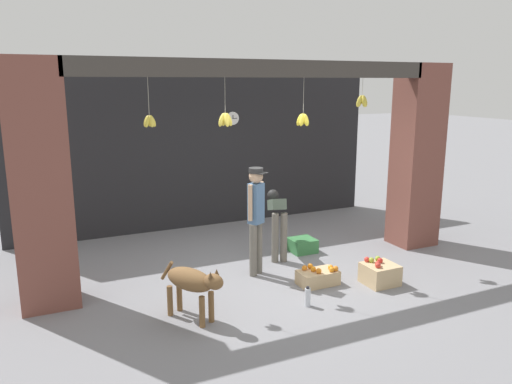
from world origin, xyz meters
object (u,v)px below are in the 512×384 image
(fruit_crate_apples, at_px, (380,273))
(shopkeeper, at_px, (256,213))
(worker_stooping, at_px, (277,216))
(produce_box_green, at_px, (302,245))
(dog, at_px, (192,282))
(water_bottle, at_px, (307,297))
(wall_clock, at_px, (233,118))
(fruit_crate_oranges, at_px, (318,277))

(fruit_crate_apples, bearing_deg, shopkeeper, 143.72)
(worker_stooping, height_order, produce_box_green, worker_stooping)
(produce_box_green, bearing_deg, shopkeeper, -152.53)
(dog, bearing_deg, shopkeeper, 97.73)
(worker_stooping, bearing_deg, produce_box_green, 23.11)
(fruit_crate_apples, bearing_deg, water_bottle, -171.40)
(worker_stooping, relative_size, water_bottle, 3.95)
(fruit_crate_apples, bearing_deg, wall_clock, 99.95)
(fruit_crate_oranges, bearing_deg, produce_box_green, 69.13)
(dog, xyz_separation_m, fruit_crate_apples, (2.74, -0.06, -0.33))
(water_bottle, bearing_deg, fruit_crate_apples, 8.60)
(dog, bearing_deg, fruit_crate_apples, 58.78)
(wall_clock, bearing_deg, worker_stooping, -93.80)
(dog, bearing_deg, wall_clock, 121.33)
(water_bottle, relative_size, wall_clock, 0.97)
(fruit_crate_apples, distance_m, wall_clock, 4.35)
(produce_box_green, distance_m, water_bottle, 2.10)
(dog, distance_m, fruit_crate_apples, 2.76)
(fruit_crate_oranges, bearing_deg, shopkeeper, 131.87)
(worker_stooping, relative_size, fruit_crate_apples, 2.30)
(shopkeeper, height_order, water_bottle, shopkeeper)
(dog, bearing_deg, produce_box_green, 93.28)
(fruit_crate_oranges, distance_m, fruit_crate_apples, 0.88)
(fruit_crate_apples, xyz_separation_m, produce_box_green, (-0.31, 1.65, -0.04))
(shopkeeper, xyz_separation_m, water_bottle, (0.14, -1.26, -0.82))
(shopkeeper, height_order, produce_box_green, shopkeeper)
(water_bottle, bearing_deg, wall_clock, 81.12)
(shopkeeper, distance_m, wall_clock, 3.10)
(wall_clock, bearing_deg, fruit_crate_apples, -80.05)
(shopkeeper, relative_size, fruit_crate_apples, 3.56)
(worker_stooping, bearing_deg, fruit_crate_oranges, -72.24)
(worker_stooping, bearing_deg, shopkeeper, -122.19)
(dog, bearing_deg, water_bottle, 49.86)
(fruit_crate_apples, bearing_deg, dog, 178.67)
(dog, relative_size, water_bottle, 3.45)
(fruit_crate_oranges, height_order, produce_box_green, fruit_crate_oranges)
(dog, height_order, produce_box_green, dog)
(shopkeeper, relative_size, wall_clock, 5.92)
(worker_stooping, height_order, wall_clock, wall_clock)
(produce_box_green, bearing_deg, fruit_crate_oranges, -110.87)
(shopkeeper, distance_m, worker_stooping, 0.86)
(shopkeeper, relative_size, produce_box_green, 3.91)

